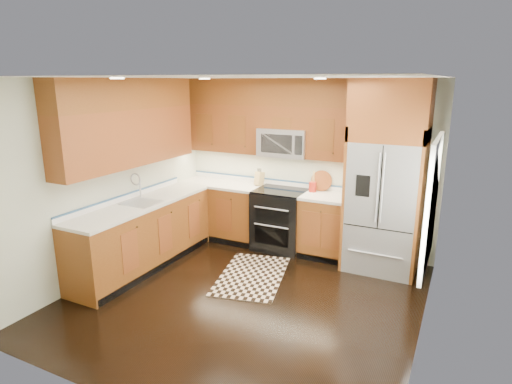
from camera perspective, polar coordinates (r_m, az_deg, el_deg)
The scene contains 16 objects.
ground at distance 5.37m, azimuth -1.59°, elevation -13.93°, with size 4.00×4.00×0.00m, color black.
wall_back at distance 6.67m, azimuth 6.42°, elevation 3.60°, with size 4.00×0.02×2.60m, color silver.
wall_left at distance 6.06m, azimuth -18.65°, elevation 1.80°, with size 0.02×4.00×2.60m, color silver.
wall_right at distance 4.35m, azimuth 22.28°, elevation -3.43°, with size 0.02×4.00×2.60m, color silver.
window at distance 4.52m, azimuth 22.33°, elevation -1.47°, with size 0.04×1.10×1.30m.
base_cabinets at distance 6.48m, azimuth -7.55°, elevation -4.56°, with size 2.85×3.00×0.90m.
countertop at distance 6.36m, azimuth -6.05°, elevation -0.45°, with size 2.86×3.01×0.04m.
upper_cabinets at distance 6.26m, azimuth -6.44°, elevation 9.59°, with size 2.85×3.00×1.15m.
range at distance 6.67m, azimuth 3.21°, elevation -3.71°, with size 0.76×0.67×0.95m.
microwave at distance 6.51m, azimuth 3.82°, elevation 6.61°, with size 0.76×0.40×0.42m.
refrigerator at distance 5.99m, azimuth 16.93°, elevation 1.84°, with size 0.98×0.75×2.60m.
sink_faucet at distance 6.11m, azimuth -15.16°, elevation -0.80°, with size 0.54×0.44×0.37m.
rug at distance 5.91m, azimuth -0.54°, elevation -11.06°, with size 0.83×1.38×0.01m, color black.
knife_block at distance 6.83m, azimuth 0.44°, elevation 1.84°, with size 0.12×0.15×0.27m.
utensil_crock at distance 6.48m, azimuth 7.56°, elevation 0.97°, with size 0.15×0.15×0.32m.
cutting_board at distance 6.59m, azimuth 8.67°, elevation 0.28°, with size 0.32×0.32×0.02m, color brown.
Camera 1 is at (2.22, -4.15, 2.57)m, focal length 30.00 mm.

